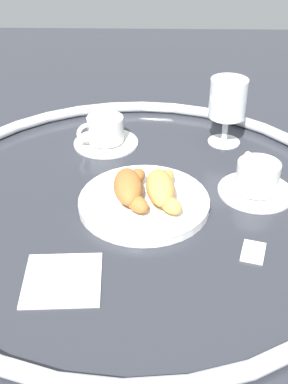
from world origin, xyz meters
TOP-DOWN VIEW (x-y plane):
  - ground_plane at (0.00, 0.00)m, footprint 2.20×2.20m
  - table_chrome_rim at (0.00, 0.00)m, footprint 0.79×0.79m
  - pastry_plate at (0.01, 0.02)m, footprint 0.23×0.23m
  - croissant_large at (0.01, -0.01)m, footprint 0.14×0.07m
  - croissant_small at (0.01, 0.05)m, footprint 0.14×0.07m
  - coffee_cup_near at (-0.22, -0.07)m, footprint 0.14×0.14m
  - coffee_cup_far at (-0.04, 0.22)m, footprint 0.14×0.14m
  - juice_glass_left at (-0.23, 0.18)m, footprint 0.08×0.08m
  - sugar_packet at (0.13, 0.18)m, footprint 0.06×0.05m
  - folded_napkin at (0.20, -0.10)m, footprint 0.12×0.12m

SIDE VIEW (x-z plane):
  - ground_plane at x=0.00m, z-range 0.00..0.00m
  - folded_napkin at x=0.20m, z-range 0.00..0.01m
  - sugar_packet at x=0.13m, z-range 0.00..0.01m
  - pastry_plate at x=0.01m, z-range 0.00..0.02m
  - table_chrome_rim at x=0.00m, z-range 0.00..0.02m
  - coffee_cup_near at x=-0.22m, z-range 0.00..0.06m
  - coffee_cup_far at x=-0.04m, z-range 0.00..0.06m
  - croissant_large at x=0.01m, z-range 0.02..0.06m
  - croissant_small at x=0.01m, z-range 0.02..0.06m
  - juice_glass_left at x=-0.23m, z-range 0.02..0.16m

